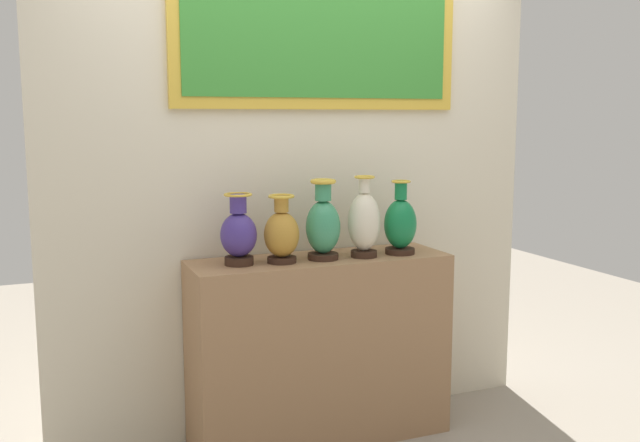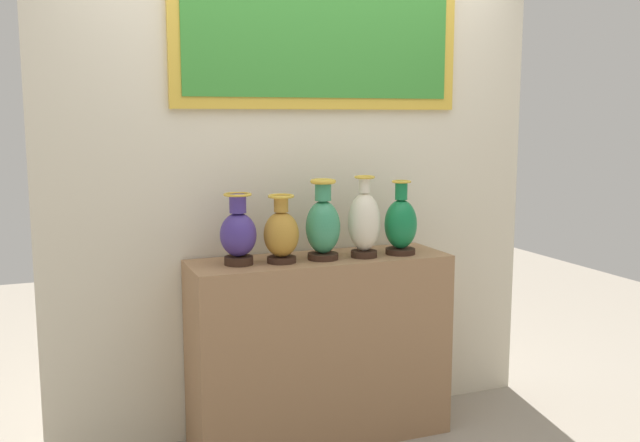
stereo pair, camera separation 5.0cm
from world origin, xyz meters
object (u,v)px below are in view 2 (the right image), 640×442
object	(u,v)px
vase_ivory	(364,222)
vase_emerald	(401,224)
vase_jade	(323,225)
vase_ochre	(281,234)
vase_indigo	(238,234)

from	to	relation	value
vase_ivory	vase_emerald	distance (m)	0.21
vase_jade	vase_ochre	bearing A→B (deg)	179.44
vase_ochre	vase_jade	distance (m)	0.22
vase_jade	vase_ivory	xyz separation A→B (m)	(0.22, -0.02, 0.01)
vase_jade	vase_indigo	bearing A→B (deg)	175.70
vase_indigo	vase_ochre	bearing A→B (deg)	-8.17
vase_ochre	vase_ivory	xyz separation A→B (m)	(0.44, -0.02, 0.04)
vase_indigo	vase_jade	distance (m)	0.43
vase_indigo	vase_jade	bearing A→B (deg)	-4.30
vase_jade	vase_ivory	size ratio (longest dim) A/B	0.97
vase_indigo	vase_jade	xyz separation A→B (m)	(0.43, -0.03, 0.02)
vase_ochre	vase_ivory	distance (m)	0.44
vase_emerald	vase_ivory	bearing A→B (deg)	-178.77
vase_ivory	vase_emerald	world-z (taller)	vase_ivory
vase_indigo	vase_jade	size ratio (longest dim) A/B	0.86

